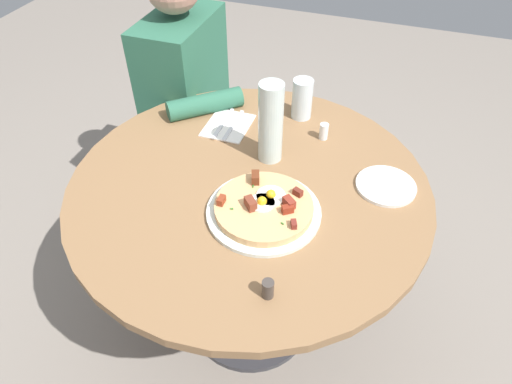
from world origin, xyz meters
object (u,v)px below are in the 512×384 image
(water_bottle, at_px, (271,123))
(salt_shaker, at_px, (324,131))
(fork, at_px, (233,125))
(water_glass, at_px, (302,99))
(person_seated, at_px, (189,118))
(pepper_shaker, at_px, (268,289))
(knife, at_px, (223,123))
(breakfast_pizza, at_px, (264,206))
(dining_table, at_px, (249,222))
(bread_plate, at_px, (386,186))
(pizza_plate, at_px, (264,212))

(water_bottle, height_order, salt_shaker, water_bottle)
(fork, distance_m, water_glass, 0.25)
(person_seated, distance_m, pepper_shaker, 1.07)
(knife, xyz_separation_m, salt_shaker, (0.04, -0.33, 0.02))
(breakfast_pizza, relative_size, water_bottle, 1.05)
(dining_table, height_order, water_glass, water_glass)
(bread_plate, bearing_deg, salt_shaker, 52.65)
(water_glass, height_order, water_bottle, water_bottle)
(dining_table, relative_size, fork, 5.78)
(water_glass, relative_size, water_bottle, 0.54)
(dining_table, distance_m, knife, 0.35)
(fork, relative_size, knife, 1.00)
(pizza_plate, bearing_deg, pepper_shaker, -159.48)
(pizza_plate, bearing_deg, salt_shaker, -10.91)
(pizza_plate, height_order, bread_plate, pizza_plate)
(water_glass, bearing_deg, water_bottle, 172.71)
(fork, bearing_deg, water_bottle, -124.85)
(knife, bearing_deg, bread_plate, -104.00)
(person_seated, relative_size, breakfast_pizza, 4.33)
(bread_plate, relative_size, salt_shaker, 3.18)
(bread_plate, bearing_deg, water_glass, 50.26)
(dining_table, bearing_deg, bread_plate, -73.72)
(breakfast_pizza, bearing_deg, knife, 37.09)
(fork, bearing_deg, bread_plate, -104.94)
(knife, distance_m, water_bottle, 0.26)
(person_seated, distance_m, water_glass, 0.58)
(fork, height_order, knife, same)
(breakfast_pizza, bearing_deg, water_glass, 3.22)
(dining_table, xyz_separation_m, fork, (0.24, 0.14, 0.17))
(person_seated, bearing_deg, water_glass, -103.93)
(person_seated, bearing_deg, breakfast_pizza, -138.62)
(pizza_plate, xyz_separation_m, bread_plate, (0.21, -0.29, -0.00))
(dining_table, relative_size, person_seated, 0.92)
(fork, distance_m, salt_shaker, 0.30)
(dining_table, height_order, breakfast_pizza, breakfast_pizza)
(person_seated, relative_size, pizza_plate, 3.70)
(dining_table, xyz_separation_m, salt_shaker, (0.28, -0.15, 0.19))
(breakfast_pizza, relative_size, salt_shaker, 4.90)
(pizza_plate, relative_size, knife, 1.70)
(breakfast_pizza, bearing_deg, salt_shaker, -10.93)
(person_seated, relative_size, bread_plate, 6.68)
(dining_table, height_order, pepper_shaker, pepper_shaker)
(pizza_plate, xyz_separation_m, breakfast_pizza, (0.00, -0.00, 0.02))
(bread_plate, relative_size, water_glass, 1.25)
(person_seated, height_order, bread_plate, person_seated)
(fork, height_order, pepper_shaker, pepper_shaker)
(dining_table, bearing_deg, pizza_plate, -142.32)
(dining_table, bearing_deg, fork, 30.61)
(knife, height_order, salt_shaker, salt_shaker)
(knife, relative_size, pepper_shaker, 3.67)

